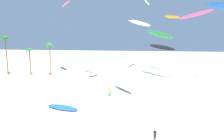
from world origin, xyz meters
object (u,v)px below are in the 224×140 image
Objects in this scene: flying_kite_10 at (161,47)px; palm_tree_1 at (49,48)px; palm_tree_0 at (5,41)px; flying_kite_5 at (66,4)px; flying_kite_11 at (196,14)px; palm_tree_2 at (30,52)px; flying_kite_1 at (147,3)px; flying_kite_2 at (172,17)px; person_foreground_walker at (155,137)px; flying_kite_8 at (139,23)px; grounded_kite_0 at (63,107)px; person_near_left at (110,91)px; flying_kite_4 at (160,34)px.

palm_tree_1 is at bearing -173.14° from flying_kite_10.
palm_tree_0 is 0.53× the size of flying_kite_5.
flying_kite_11 is at bearing -1.82° from palm_tree_0.
palm_tree_2 is 0.34× the size of flying_kite_1.
flying_kite_2 reaches higher than palm_tree_0.
palm_tree_0 is 11.96m from palm_tree_1.
palm_tree_0 is at bearing -156.93° from flying_kite_5.
person_foreground_walker is at bearing -39.43° from palm_tree_0.
person_foreground_walker is (2.20, -15.14, -11.31)m from flying_kite_8.
palm_tree_2 is at bearing 128.90° from grounded_kite_0.
palm_tree_0 is at bearing -173.48° from flying_kite_10.
palm_tree_1 is 0.67× the size of flying_kite_8.
flying_kite_2 is 10.20× the size of person_near_left.
person_foreground_walker is at bearing -97.88° from flying_kite_2.
flying_kite_4 reaches higher than person_foreground_walker.
person_foreground_walker is (12.36, -8.14, 0.73)m from grounded_kite_0.
flying_kite_2 reaches higher than person_near_left.
flying_kite_5 is 28.43m from flying_kite_10.
flying_kite_10 is (33.94, 4.34, 1.47)m from palm_tree_2.
flying_kite_11 is 33.84m from grounded_kite_0.
flying_kite_8 reaches higher than palm_tree_2.
person_foreground_walker is at bearing -51.18° from palm_tree_1.
flying_kite_2 is 9.29m from flying_kite_4.
person_near_left is (-5.92, -32.32, -19.73)m from flying_kite_1.
flying_kite_11 reaches higher than person_near_left.
flying_kite_1 is 1.27× the size of flying_kite_2.
palm_tree_1 is at bearing -169.58° from flying_kite_4.
flying_kite_11 reaches higher than grounded_kite_0.
flying_kite_2 is 30.50m from flying_kite_8.
person_foreground_walker is at bearing -81.72° from flying_kite_8.
flying_kite_1 reaches higher than palm_tree_1.
flying_kite_5 is at bearing 23.07° from palm_tree_0.
flying_kite_8 reaches higher than palm_tree_1.
flying_kite_1 is 1.07× the size of flying_kite_5.
flying_kite_10 is 36.31m from person_foreground_walker.
person_near_left is at bearing -26.80° from palm_tree_0.
flying_kite_2 is at bearing 65.67° from person_near_left.
flying_kite_8 is at bearing -46.60° from flying_kite_5.
palm_tree_2 is at bearing 150.80° from flying_kite_8.
flying_kite_5 is at bearing -179.60° from flying_kite_4.
palm_tree_2 is at bearing -143.37° from flying_kite_5.
palm_tree_2 is at bearing -169.70° from flying_kite_4.
flying_kite_11 reaches higher than flying_kite_10.
flying_kite_5 is 1.22× the size of flying_kite_11.
flying_kite_4 reaches higher than person_near_left.
flying_kite_10 is (28.77, 3.46, 0.23)m from palm_tree_1.
grounded_kite_0 is at bearing -42.07° from palm_tree_0.
flying_kite_11 is at bearing 44.34° from grounded_kite_0.
flying_kite_1 reaches higher than flying_kite_2.
palm_tree_2 is 0.55× the size of flying_kite_8.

